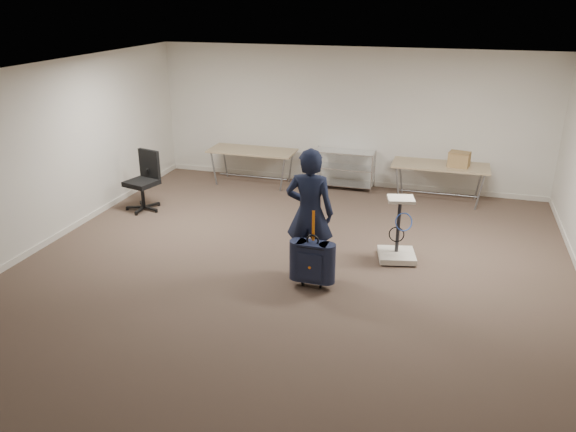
% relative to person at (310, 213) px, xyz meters
% --- Properties ---
extents(ground, '(9.00, 9.00, 0.00)m').
position_rel_person_xyz_m(ground, '(-0.27, -0.32, -0.92)').
color(ground, '#46342A').
rests_on(ground, ground).
extents(room_shell, '(8.00, 9.00, 9.00)m').
position_rel_person_xyz_m(room_shell, '(-0.27, 1.06, -0.87)').
color(room_shell, beige).
rests_on(room_shell, ground).
extents(folding_table_left, '(1.80, 0.75, 0.73)m').
position_rel_person_xyz_m(folding_table_left, '(-2.17, 3.63, -0.25)').
color(folding_table_left, '#A08262').
rests_on(folding_table_left, ground).
extents(folding_table_right, '(1.80, 0.75, 0.73)m').
position_rel_person_xyz_m(folding_table_right, '(1.63, 3.63, -0.25)').
color(folding_table_right, '#A08262').
rests_on(folding_table_right, ground).
extents(wire_shelf, '(1.22, 0.47, 0.80)m').
position_rel_person_xyz_m(wire_shelf, '(-0.27, 3.88, -0.48)').
color(wire_shelf, silver).
rests_on(wire_shelf, ground).
extents(person, '(0.69, 0.47, 1.85)m').
position_rel_person_xyz_m(person, '(0.00, 0.00, 0.00)').
color(person, black).
rests_on(person, ground).
extents(suitcase, '(0.41, 0.24, 1.11)m').
position_rel_person_xyz_m(suitcase, '(0.15, -0.40, -0.54)').
color(suitcase, '#161832').
rests_on(suitcase, ground).
extents(office_chair, '(0.66, 0.66, 1.09)m').
position_rel_person_xyz_m(office_chair, '(-3.58, 1.64, -0.59)').
color(office_chair, black).
rests_on(office_chair, ground).
extents(equipment_cart, '(0.64, 0.64, 0.99)m').
position_rel_person_xyz_m(equipment_cart, '(1.17, 0.80, -0.66)').
color(equipment_cart, beige).
rests_on(equipment_cart, ground).
extents(cardboard_box, '(0.42, 0.35, 0.28)m').
position_rel_person_xyz_m(cardboard_box, '(1.96, 3.59, -0.05)').
color(cardboard_box, olive).
rests_on(cardboard_box, folding_table_right).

